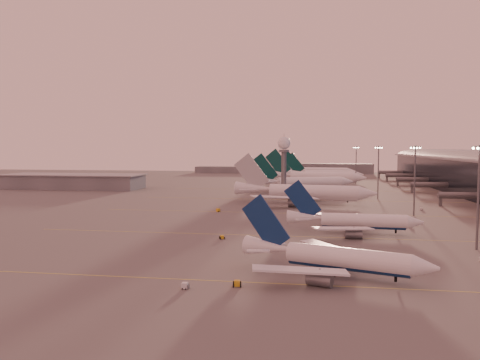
# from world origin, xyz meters

# --- Properties ---
(ground) EXTENTS (700.00, 700.00, 0.00)m
(ground) POSITION_xyz_m (0.00, 0.00, 0.00)
(ground) COLOR #514F4F
(ground) RESTS_ON ground
(taxiway_markings) EXTENTS (180.00, 185.25, 0.02)m
(taxiway_markings) POSITION_xyz_m (30.00, 56.00, 0.01)
(taxiway_markings) COLOR #D4C94A
(taxiway_markings) RESTS_ON ground
(hangar) EXTENTS (82.00, 27.00, 8.50)m
(hangar) POSITION_xyz_m (-120.00, 140.00, 4.32)
(hangar) COLOR slate
(hangar) RESTS_ON ground
(radar_tower) EXTENTS (6.40, 6.40, 31.10)m
(radar_tower) POSITION_xyz_m (5.00, 120.00, 20.95)
(radar_tower) COLOR slate
(radar_tower) RESTS_ON ground
(mast_a) EXTENTS (3.60, 0.56, 25.00)m
(mast_a) POSITION_xyz_m (58.00, 0.00, 13.74)
(mast_a) COLOR slate
(mast_a) RESTS_ON ground
(mast_b) EXTENTS (3.60, 0.56, 25.00)m
(mast_b) POSITION_xyz_m (55.00, 55.00, 13.74)
(mast_b) COLOR slate
(mast_b) RESTS_ON ground
(mast_c) EXTENTS (3.60, 0.56, 25.00)m
(mast_c) POSITION_xyz_m (50.00, 110.00, 13.74)
(mast_c) COLOR slate
(mast_c) RESTS_ON ground
(mast_d) EXTENTS (3.60, 0.56, 25.00)m
(mast_d) POSITION_xyz_m (48.00, 200.00, 13.74)
(mast_d) COLOR slate
(mast_d) RESTS_ON ground
(distant_horizon) EXTENTS (165.00, 37.50, 9.00)m
(distant_horizon) POSITION_xyz_m (2.62, 325.14, 3.89)
(distant_horizon) COLOR slate
(distant_horizon) RESTS_ON ground
(narrowbody_near) EXTENTS (36.58, 28.67, 14.89)m
(narrowbody_near) POSITION_xyz_m (23.20, -28.72, 3.01)
(narrowbody_near) COLOR white
(narrowbody_near) RESTS_ON ground
(narrowbody_mid) EXTENTS (38.52, 30.72, 15.04)m
(narrowbody_mid) POSITION_xyz_m (30.76, 16.60, 3.05)
(narrowbody_mid) COLOR white
(narrowbody_mid) RESTS_ON ground
(widebody_white) EXTENTS (61.75, 49.12, 21.82)m
(widebody_white) POSITION_xyz_m (15.90, 84.72, 3.78)
(widebody_white) COLOR white
(widebody_white) RESTS_ON ground
(greentail_a) EXTENTS (56.50, 44.92, 21.21)m
(greentail_a) POSITION_xyz_m (14.55, 140.77, 3.75)
(greentail_a) COLOR white
(greentail_a) RESTS_ON ground
(greentail_b) EXTENTS (63.76, 50.93, 23.50)m
(greentail_b) POSITION_xyz_m (21.22, 180.95, 4.15)
(greentail_b) COLOR white
(greentail_b) RESTS_ON ground
(greentail_c) EXTENTS (56.65, 45.54, 20.60)m
(greentail_c) POSITION_xyz_m (27.77, 222.58, 3.64)
(greentail_c) COLOR white
(greentail_c) RESTS_ON ground
(greentail_d) EXTENTS (60.48, 48.61, 21.99)m
(greentail_d) POSITION_xyz_m (24.10, 258.83, 3.88)
(greentail_d) COLOR white
(greentail_d) RESTS_ON ground
(gsv_truck_a) EXTENTS (5.57, 2.23, 2.22)m
(gsv_truck_a) POSITION_xyz_m (-1.95, -40.65, 1.13)
(gsv_truck_a) COLOR silver
(gsv_truck_a) RESTS_ON ground
(gsv_tug_near) EXTENTS (2.55, 3.71, 0.98)m
(gsv_tug_near) POSITION_xyz_m (6.24, -37.86, 0.51)
(gsv_tug_near) COLOR gold
(gsv_tug_near) RESTS_ON ground
(gsv_tug_mid) EXTENTS (3.03, 3.61, 0.89)m
(gsv_tug_mid) POSITION_xyz_m (-4.38, 3.32, 0.46)
(gsv_tug_mid) COLOR gold
(gsv_tug_mid) RESTS_ON ground
(gsv_truck_b) EXTENTS (5.39, 2.32, 2.12)m
(gsv_truck_b) POSITION_xyz_m (49.16, 30.13, 1.08)
(gsv_truck_b) COLOR silver
(gsv_truck_b) RESTS_ON ground
(gsv_truck_c) EXTENTS (5.72, 6.17, 2.51)m
(gsv_truck_c) POSITION_xyz_m (-15.52, 55.18, 1.28)
(gsv_truck_c) COLOR gold
(gsv_truck_c) RESTS_ON ground
(gsv_catering_b) EXTENTS (5.07, 3.38, 3.82)m
(gsv_catering_b) POSITION_xyz_m (61.29, 71.19, 1.91)
(gsv_catering_b) COLOR silver
(gsv_catering_b) RESTS_ON ground
(gsv_tug_far) EXTENTS (3.17, 3.64, 0.89)m
(gsv_tug_far) POSITION_xyz_m (12.80, 96.34, 0.46)
(gsv_tug_far) COLOR silver
(gsv_tug_far) RESTS_ON ground
(gsv_truck_d) EXTENTS (3.09, 5.38, 2.05)m
(gsv_truck_d) POSITION_xyz_m (-12.93, 130.24, 1.05)
(gsv_truck_d) COLOR #5C5F62
(gsv_truck_d) RESTS_ON ground
(gsv_tug_hangar) EXTENTS (4.60, 3.86, 1.13)m
(gsv_tug_hangar) POSITION_xyz_m (34.42, 145.43, 0.58)
(gsv_tug_hangar) COLOR gold
(gsv_tug_hangar) RESTS_ON ground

